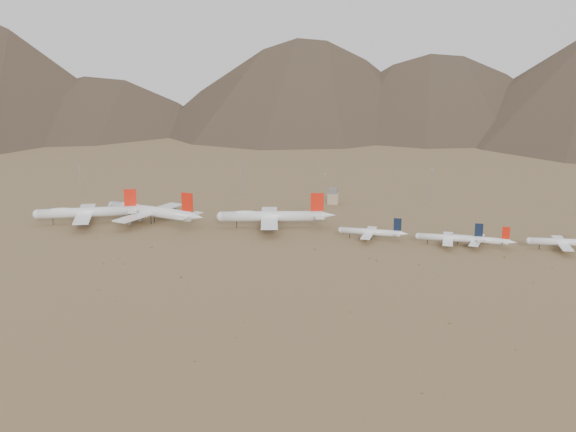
% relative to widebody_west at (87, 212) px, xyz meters
% --- Properties ---
extents(ground, '(3000.00, 3000.00, 0.00)m').
position_rel_widebody_west_xyz_m(ground, '(124.80, -27.86, -7.79)').
color(ground, '#8C6A48').
rests_on(ground, ground).
extents(mountain_ridge, '(4400.00, 1000.00, 300.00)m').
position_rel_widebody_west_xyz_m(mountain_ridge, '(124.80, 872.14, 142.21)').
color(mountain_ridge, brown).
rests_on(mountain_ridge, ground).
extents(widebody_west, '(72.23, 57.83, 22.60)m').
position_rel_widebody_west_xyz_m(widebody_west, '(0.00, 0.00, 0.00)').
color(widebody_west, white).
rests_on(widebody_west, ground).
extents(widebody_centre, '(77.59, 61.67, 23.87)m').
position_rel_widebody_west_xyz_m(widebody_centre, '(41.91, 9.56, 0.44)').
color(widebody_centre, white).
rests_on(widebody_centre, ground).
extents(widebody_east, '(77.30, 60.72, 23.30)m').
position_rel_widebody_west_xyz_m(widebody_east, '(124.82, 11.89, 0.24)').
color(widebody_east, white).
rests_on(widebody_east, ground).
extents(narrowbody_a, '(43.73, 31.46, 14.42)m').
position_rel_widebody_west_xyz_m(narrowbody_a, '(191.72, -3.71, -3.11)').
color(narrowbody_a, white).
rests_on(narrowbody_a, ground).
extents(narrowbody_b, '(44.25, 31.66, 14.59)m').
position_rel_widebody_west_xyz_m(narrowbody_b, '(239.61, -8.67, -3.06)').
color(narrowbody_b, white).
rests_on(narrowbody_b, ground).
extents(narrowbody_c, '(40.67, 29.78, 13.57)m').
position_rel_widebody_west_xyz_m(narrowbody_c, '(256.45, -7.49, -3.39)').
color(narrowbody_c, white).
rests_on(narrowbody_c, ground).
extents(narrowbody_d, '(46.72, 33.50, 15.41)m').
position_rel_widebody_west_xyz_m(narrowbody_d, '(305.41, -6.32, -2.79)').
color(narrowbody_d, white).
rests_on(narrowbody_d, ground).
extents(control_tower, '(8.00, 8.00, 12.00)m').
position_rel_widebody_west_xyz_m(control_tower, '(154.80, 92.14, -2.47)').
color(control_tower, tan).
rests_on(control_tower, ground).
extents(mast_far_west, '(2.00, 0.60, 25.70)m').
position_rel_widebody_west_xyz_m(mast_far_west, '(-47.09, 83.63, 6.41)').
color(mast_far_west, gray).
rests_on(mast_far_west, ground).
extents(mast_west, '(2.00, 0.60, 25.70)m').
position_rel_widebody_west_xyz_m(mast_west, '(78.21, 108.69, 6.41)').
color(mast_west, gray).
rests_on(mast_west, ground).
extents(mast_centre, '(2.00, 0.60, 25.70)m').
position_rel_widebody_west_xyz_m(mast_centre, '(150.16, 79.24, 6.41)').
color(mast_centre, gray).
rests_on(mast_centre, ground).
extents(mast_east, '(2.00, 0.60, 25.70)m').
position_rel_widebody_west_xyz_m(mast_east, '(227.62, 113.73, 6.41)').
color(mast_east, gray).
rests_on(mast_east, ground).
extents(desert_scrub, '(441.30, 176.92, 0.92)m').
position_rel_widebody_west_xyz_m(desert_scrub, '(142.35, -90.18, -7.45)').
color(desert_scrub, olive).
rests_on(desert_scrub, ground).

